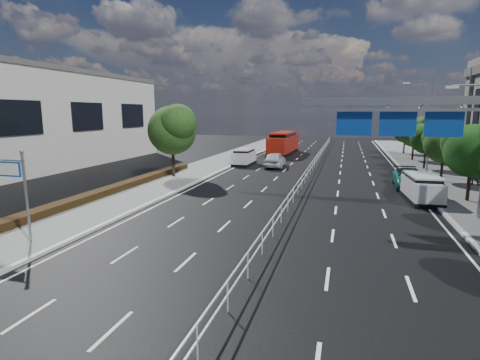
% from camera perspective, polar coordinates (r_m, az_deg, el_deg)
% --- Properties ---
extents(ground, '(160.00, 160.00, 0.00)m').
position_cam_1_polar(ground, '(14.79, 1.98, -13.52)').
color(ground, black).
rests_on(ground, ground).
extents(sidewalk_near, '(5.00, 140.00, 0.14)m').
position_cam_1_polar(sidewalk_near, '(20.59, -31.21, -7.89)').
color(sidewalk_near, slate).
rests_on(sidewalk_near, ground).
extents(kerb_near, '(0.25, 140.00, 0.15)m').
position_cam_1_polar(kerb_near, '(18.88, -25.95, -8.98)').
color(kerb_near, silver).
rests_on(kerb_near, ground).
extents(median_fence, '(0.05, 85.00, 1.02)m').
position_cam_1_polar(median_fence, '(36.19, 10.57, 1.49)').
color(median_fence, silver).
rests_on(median_fence, ground).
extents(hedge_near, '(1.00, 36.00, 0.44)m').
position_cam_1_polar(hedge_near, '(25.16, -25.81, -3.62)').
color(hedge_near, black).
rests_on(hedge_near, sidewalk_near).
extents(toilet_sign, '(1.62, 0.18, 4.34)m').
position_cam_1_polar(toilet_sign, '(19.56, -30.90, -0.07)').
color(toilet_sign, gray).
rests_on(toilet_sign, ground).
extents(overhead_gantry, '(10.24, 0.38, 7.45)m').
position_cam_1_polar(overhead_gantry, '(23.46, 24.77, 8.49)').
color(overhead_gantry, gray).
rests_on(overhead_gantry, ground).
extents(streetlight_far, '(2.78, 2.40, 9.00)m').
position_cam_1_polar(streetlight_far, '(39.82, 26.67, 8.14)').
color(streetlight_far, gray).
rests_on(streetlight_far, ground).
extents(near_building, '(12.00, 38.00, 10.00)m').
position_cam_1_polar(near_building, '(45.54, -31.31, 7.61)').
color(near_building, beige).
rests_on(near_building, ground).
extents(near_tree_back, '(4.84, 4.51, 6.69)m').
position_cam_1_polar(near_tree_back, '(34.63, -10.22, 7.90)').
color(near_tree_back, black).
rests_on(near_tree_back, ground).
extents(far_tree_d, '(3.85, 3.59, 5.34)m').
position_cam_1_polar(far_tree_d, '(28.85, 32.05, 4.21)').
color(far_tree_d, black).
rests_on(far_tree_d, ground).
extents(far_tree_e, '(3.63, 3.38, 5.13)m').
position_cam_1_polar(far_tree_e, '(36.10, 28.78, 5.21)').
color(far_tree_e, black).
rests_on(far_tree_e, ground).
extents(far_tree_f, '(3.52, 3.28, 5.02)m').
position_cam_1_polar(far_tree_f, '(43.44, 26.62, 5.96)').
color(far_tree_f, black).
rests_on(far_tree_f, ground).
extents(far_tree_g, '(3.96, 3.69, 5.45)m').
position_cam_1_polar(far_tree_g, '(50.80, 25.11, 6.85)').
color(far_tree_g, black).
rests_on(far_tree_g, ground).
extents(far_tree_h, '(3.41, 3.18, 4.91)m').
position_cam_1_polar(far_tree_h, '(58.23, 23.93, 6.93)').
color(far_tree_h, black).
rests_on(far_tree_h, ground).
extents(white_minivan, '(1.93, 4.28, 1.84)m').
position_cam_1_polar(white_minivan, '(42.71, 0.63, 3.50)').
color(white_minivan, black).
rests_on(white_minivan, ground).
extents(red_bus, '(3.05, 10.78, 3.19)m').
position_cam_1_polar(red_bus, '(53.84, 6.65, 5.66)').
color(red_bus, black).
rests_on(red_bus, ground).
extents(near_car_silver, '(2.01, 4.85, 1.65)m').
position_cam_1_polar(near_car_silver, '(41.24, 5.34, 3.10)').
color(near_car_silver, silver).
rests_on(near_car_silver, ground).
extents(near_car_dark, '(1.62, 4.45, 1.46)m').
position_cam_1_polar(near_car_dark, '(70.28, 6.65, 5.97)').
color(near_car_dark, black).
rests_on(near_car_dark, ground).
extents(silver_minivan, '(2.20, 4.55, 1.84)m').
position_cam_1_polar(silver_minivan, '(28.07, 25.99, -1.14)').
color(silver_minivan, black).
rests_on(silver_minivan, ground).
extents(parked_car_teal, '(2.50, 5.24, 1.44)m').
position_cam_1_polar(parked_car_teal, '(32.69, 24.57, 0.13)').
color(parked_car_teal, '#1C806E').
rests_on(parked_car_teal, ground).
extents(parked_car_dark, '(2.40, 5.19, 1.47)m').
position_cam_1_polar(parked_car_dark, '(32.96, 24.50, 0.23)').
color(parked_car_dark, black).
rests_on(parked_car_dark, ground).
extents(pedestrian_b, '(1.16, 1.05, 1.96)m').
position_cam_1_polar(pedestrian_b, '(35.90, 32.15, 0.96)').
color(pedestrian_b, gray).
rests_on(pedestrian_b, sidewalk_far).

